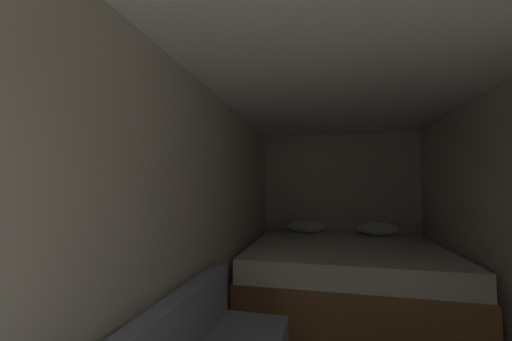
% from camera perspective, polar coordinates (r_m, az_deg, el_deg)
% --- Properties ---
extents(wall_back, '(2.36, 0.05, 2.15)m').
position_cam_1_polar(wall_back, '(4.63, 15.78, -6.41)').
color(wall_back, beige).
rests_on(wall_back, ground).
extents(wall_left, '(0.05, 4.71, 2.15)m').
position_cam_1_polar(wall_left, '(2.43, -9.72, -9.65)').
color(wall_left, beige).
rests_on(wall_left, ground).
extents(ceiling_slab, '(2.36, 4.71, 0.05)m').
position_cam_1_polar(ceiling_slab, '(2.39, 18.41, 17.11)').
color(ceiling_slab, white).
rests_on(ceiling_slab, wall_left).
extents(bed, '(2.14, 1.92, 0.87)m').
position_cam_1_polar(bed, '(3.74, 16.78, -18.58)').
color(bed, olive).
rests_on(bed, ground).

